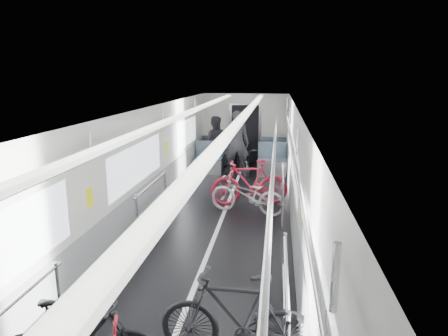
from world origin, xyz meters
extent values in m
cube|color=black|center=(0.00, 0.00, 0.00)|extent=(3.00, 14.00, 0.01)
cube|color=white|center=(0.00, 0.00, 2.40)|extent=(3.00, 14.00, 0.02)
cube|color=silver|center=(-1.50, 0.00, 1.20)|extent=(0.02, 14.00, 2.40)
cube|color=silver|center=(1.50, 0.00, 1.20)|extent=(0.02, 14.00, 2.40)
cube|color=silver|center=(0.00, 7.00, 1.20)|extent=(3.00, 0.02, 2.40)
cube|color=white|center=(0.00, 0.00, 0.01)|extent=(0.08, 13.80, 0.01)
cube|color=gray|center=(-1.47, 0.00, 0.45)|extent=(0.01, 13.90, 0.90)
cube|color=gray|center=(1.47, 0.00, 0.45)|extent=(0.01, 13.90, 0.90)
cube|color=white|center=(-1.47, 0.00, 1.40)|extent=(0.01, 10.80, 0.75)
cube|color=white|center=(1.47, 0.00, 1.40)|extent=(0.01, 10.80, 0.75)
cube|color=white|center=(-0.55, 0.00, 2.34)|extent=(0.14, 13.40, 0.05)
cube|color=white|center=(0.55, 0.00, 2.34)|extent=(0.14, 13.40, 0.05)
cube|color=black|center=(0.00, 6.94, 1.00)|extent=(0.95, 0.10, 2.00)
imported|color=black|center=(0.77, -3.31, 0.51)|extent=(1.71, 0.53, 1.02)
imported|color=#AAA9AE|center=(0.50, 1.39, 0.45)|extent=(1.80, 1.00, 0.89)
imported|color=#B6162D|center=(0.52, 1.99, 0.56)|extent=(1.92, 0.89, 1.11)
imported|color=black|center=(0.15, 4.80, 0.45)|extent=(0.98, 1.82, 0.91)
imported|color=black|center=(-0.07, 4.80, 1.00)|extent=(0.74, 0.49, 2.01)
imported|color=#29262D|center=(-0.91, 5.81, 0.86)|extent=(0.87, 0.69, 1.72)
camera|label=1|loc=(1.14, -7.09, 3.04)|focal=32.00mm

